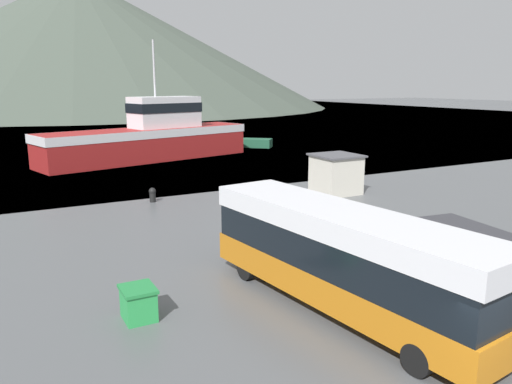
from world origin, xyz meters
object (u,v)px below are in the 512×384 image
Objects in this scene: storage_bin at (138,303)px; fishing_boat at (151,136)px; dock_kiosk at (336,174)px; tour_bus at (342,255)px; small_boat at (244,143)px; delivery_van at (457,254)px.

fishing_boat is at bearing 72.78° from storage_bin.
dock_kiosk is (6.71, -21.45, -0.99)m from fishing_boat.
tour_bus is 44.67m from small_boat.
tour_bus reaches higher than dock_kiosk.
dock_kiosk reaches higher than storage_bin.
tour_bus is 18.48m from dock_kiosk.
dock_kiosk is at bearing -177.14° from fishing_boat.
storage_bin is 45.24m from small_boat.
storage_bin is 21.20m from dock_kiosk.
storage_bin is at bearing -169.63° from small_boat.
delivery_van is (5.11, -0.40, -0.68)m from tour_bus.
storage_bin is at bearing 151.40° from tour_bus.
fishing_boat is at bearing 76.38° from tour_bus.
storage_bin is at bearing 148.28° from fishing_boat.
delivery_van is 5.38× the size of storage_bin.
dock_kiosk is (11.00, 14.84, -0.55)m from tour_bus.
delivery_van is 2.13× the size of dock_kiosk.
delivery_van is 36.72m from fishing_boat.
tour_bus is 3.83× the size of dock_kiosk.
dock_kiosk is at bearing 46.58° from tour_bus.
fishing_boat reaches higher than small_boat.
fishing_boat is 35.46m from storage_bin.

